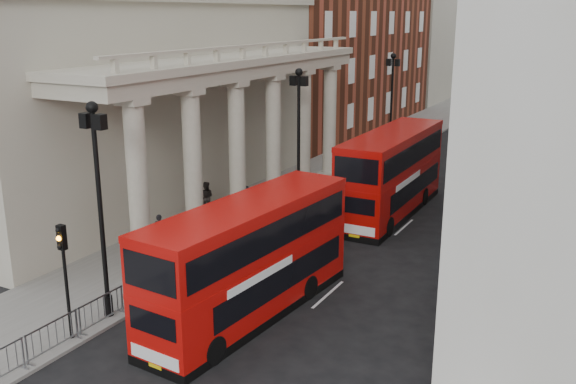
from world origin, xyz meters
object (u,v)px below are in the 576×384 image
object	(u,v)px
lamp_post_south	(99,197)
bus_near	(250,257)
lamp_post_north	(392,98)
bus_far	(392,172)
traffic_light	(64,261)
pedestrian_c	(245,200)
pedestrian_a	(160,231)
lamp_post_mid	(299,130)
pedestrian_b	(206,197)

from	to	relation	value
lamp_post_south	bus_near	distance (m)	6.06
lamp_post_north	bus_far	bearing A→B (deg)	-70.07
lamp_post_south	bus_far	distance (m)	18.91
bus_near	bus_far	distance (m)	15.17
traffic_light	bus_near	world-z (taller)	bus_near
lamp_post_south	pedestrian_c	world-z (taller)	lamp_post_south
pedestrian_a	bus_far	bearing A→B (deg)	23.47
lamp_post_north	pedestrian_a	bearing A→B (deg)	-97.01
lamp_post_south	lamp_post_mid	distance (m)	16.00
bus_near	pedestrian_c	world-z (taller)	bus_near
lamp_post_mid	lamp_post_north	size ratio (longest dim) A/B	1.00
traffic_light	pedestrian_c	xyz separation A→B (m)	(-2.18, 15.38, -2.09)
lamp_post_north	pedestrian_c	distance (m)	19.16
traffic_light	bus_far	size ratio (longest dim) A/B	0.38
pedestrian_a	pedestrian_c	bearing A→B (deg)	50.72
lamp_post_south	bus_near	size ratio (longest dim) A/B	0.77
lamp_post_mid	pedestrian_c	size ratio (longest dim) A/B	4.64
bus_far	bus_near	bearing A→B (deg)	-91.78
traffic_light	bus_near	xyz separation A→B (m)	(4.59, 4.92, -0.71)
traffic_light	pedestrian_a	size ratio (longest dim) A/B	2.57
bus_far	pedestrian_b	bearing A→B (deg)	-151.21
lamp_post_north	pedestrian_a	xyz separation A→B (m)	(-3.08, -25.08, -3.95)
lamp_post_mid	bus_near	distance (m)	14.14
lamp_post_north	bus_near	bearing A→B (deg)	-80.85
lamp_post_mid	lamp_post_south	bearing A→B (deg)	-90.00
pedestrian_a	pedestrian_b	distance (m)	6.00
lamp_post_north	lamp_post_south	bearing A→B (deg)	-90.00
lamp_post_south	bus_far	xyz separation A→B (m)	(5.05, 18.07, -2.36)
bus_near	traffic_light	bearing A→B (deg)	-128.24
traffic_light	bus_far	distance (m)	20.69
bus_near	pedestrian_a	xyz separation A→B (m)	(-7.77, 4.02, -1.44)
pedestrian_b	bus_far	bearing A→B (deg)	-179.43
lamp_post_north	traffic_light	size ratio (longest dim) A/B	1.93
lamp_post_north	pedestrian_a	size ratio (longest dim) A/B	4.97
lamp_post_mid	traffic_light	world-z (taller)	lamp_post_mid
traffic_light	lamp_post_mid	bearing A→B (deg)	90.32
traffic_light	pedestrian_a	world-z (taller)	traffic_light
lamp_post_south	pedestrian_b	xyz separation A→B (m)	(-4.43, 12.77, -3.86)
bus_far	pedestrian_b	distance (m)	10.96
lamp_post_south	lamp_post_north	size ratio (longest dim) A/B	1.00
bus_near	lamp_post_south	bearing A→B (deg)	-143.48
lamp_post_mid	pedestrian_b	world-z (taller)	lamp_post_mid
lamp_post_south	pedestrian_b	size ratio (longest dim) A/B	4.49
lamp_post_mid	bus_far	bearing A→B (deg)	22.24
lamp_post_mid	pedestrian_b	bearing A→B (deg)	-143.88
lamp_post_mid	traffic_light	bearing A→B (deg)	-89.68
bus_far	pedestrian_c	bearing A→B (deg)	-146.98
lamp_post_mid	bus_near	size ratio (longest dim) A/B	0.77
bus_near	pedestrian_a	size ratio (longest dim) A/B	6.44
bus_near	pedestrian_b	size ratio (longest dim) A/B	5.82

